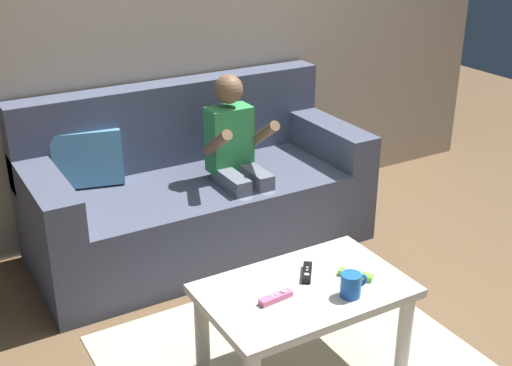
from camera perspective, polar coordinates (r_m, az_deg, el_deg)
name	(u,v)px	position (r m, az deg, el deg)	size (l,w,h in m)	color
wall_back	(190,8)	(3.84, -5.68, 14.66)	(4.31, 0.05, 2.50)	#B2A38E
couch	(195,194)	(3.69, -5.27, -0.97)	(1.82, 0.80, 0.89)	#474C60
person_seated_on_couch	(237,157)	(3.51, -1.60, 2.26)	(0.33, 0.40, 0.98)	slate
coffee_table	(304,303)	(2.70, 4.16, -10.20)	(0.81, 0.51, 0.42)	beige
game_remote_black_near_edge	(307,272)	(2.73, 4.40, -7.66)	(0.11, 0.13, 0.03)	black
game_remote_pink_center	(276,298)	(2.57, 1.71, -9.79)	(0.14, 0.05, 0.03)	pink
game_remote_lime_far_corner	(356,275)	(2.74, 8.54, -7.77)	(0.11, 0.14, 0.03)	#72C638
coffee_mug	(352,285)	(2.60, 8.20, -8.65)	(0.12, 0.08, 0.10)	#1959B2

